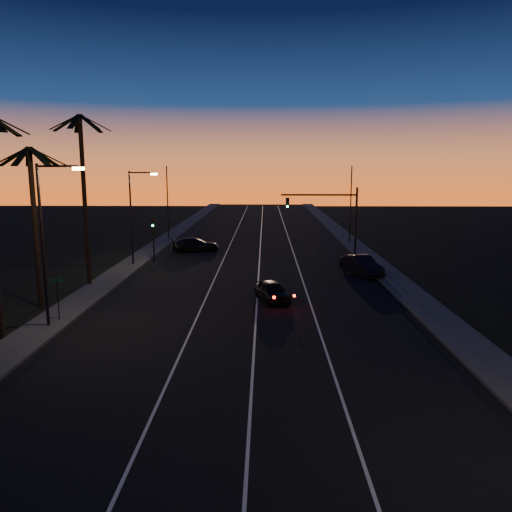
{
  "coord_description": "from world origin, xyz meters",
  "views": [
    {
      "loc": [
        1.02,
        -6.39,
        8.76
      ],
      "look_at": [
        0.47,
        23.94,
        3.39
      ],
      "focal_mm": 35.0,
      "sensor_mm": 36.0,
      "label": 1
    }
  ],
  "objects_px": {
    "signal_mast": "(331,211)",
    "lead_car": "(272,291)",
    "right_car": "(361,265)",
    "cross_car": "(195,245)"
  },
  "relations": [
    {
      "from": "signal_mast",
      "to": "lead_car",
      "type": "distance_m",
      "value": 15.78
    },
    {
      "from": "signal_mast",
      "to": "right_car",
      "type": "height_order",
      "value": "signal_mast"
    },
    {
      "from": "cross_car",
      "to": "signal_mast",
      "type": "bearing_deg",
      "value": -22.99
    },
    {
      "from": "lead_car",
      "to": "right_car",
      "type": "distance_m",
      "value": 11.25
    },
    {
      "from": "signal_mast",
      "to": "cross_car",
      "type": "relative_size",
      "value": 1.32
    },
    {
      "from": "right_car",
      "to": "cross_car",
      "type": "distance_m",
      "value": 19.22
    },
    {
      "from": "right_car",
      "to": "cross_car",
      "type": "bearing_deg",
      "value": 143.22
    },
    {
      "from": "lead_car",
      "to": "cross_car",
      "type": "distance_m",
      "value": 21.41
    },
    {
      "from": "signal_mast",
      "to": "lead_car",
      "type": "xyz_separation_m",
      "value": [
        -5.63,
        -14.16,
        -4.1
      ]
    },
    {
      "from": "lead_car",
      "to": "cross_car",
      "type": "height_order",
      "value": "cross_car"
    }
  ]
}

